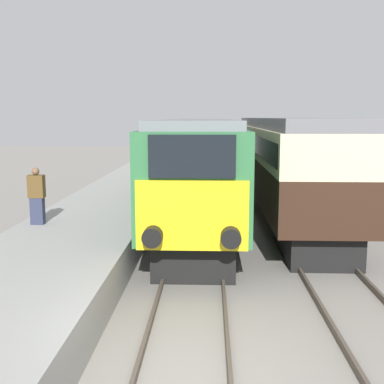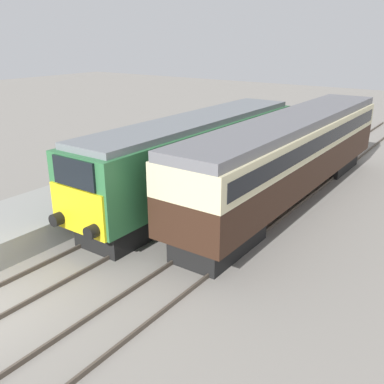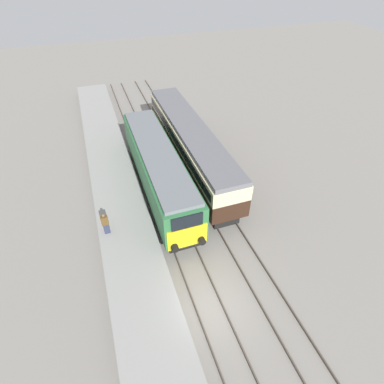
% 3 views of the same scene
% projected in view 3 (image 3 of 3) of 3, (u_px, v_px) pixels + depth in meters
% --- Properties ---
extents(ground_plane, '(120.00, 120.00, 0.00)m').
position_uv_depth(ground_plane, '(210.00, 310.00, 16.14)').
color(ground_plane, gray).
extents(platform_left, '(3.50, 50.00, 0.92)m').
position_uv_depth(platform_left, '(123.00, 218.00, 20.79)').
color(platform_left, gray).
rests_on(platform_left, ground_plane).
extents(rails_near_track, '(1.51, 60.00, 0.14)m').
position_uv_depth(rails_near_track, '(182.00, 241.00, 19.71)').
color(rails_near_track, '#4C4238').
rests_on(rails_near_track, ground_plane).
extents(rails_far_track, '(1.50, 60.00, 0.14)m').
position_uv_depth(rails_far_track, '(229.00, 229.00, 20.56)').
color(rails_far_track, '#4C4238').
rests_on(rails_far_track, ground_plane).
extents(locomotive, '(2.70, 14.04, 3.84)m').
position_uv_depth(locomotive, '(158.00, 169.00, 22.41)').
color(locomotive, black).
rests_on(locomotive, ground_plane).
extents(passenger_carriage, '(2.75, 16.41, 3.89)m').
position_uv_depth(passenger_carriage, '(190.00, 142.00, 24.96)').
color(passenger_carriage, black).
rests_on(passenger_carriage, ground_plane).
extents(person_on_platform, '(0.44, 0.26, 1.61)m').
position_uv_depth(person_on_platform, '(105.00, 224.00, 18.67)').
color(person_on_platform, '#2D334C').
rests_on(person_on_platform, platform_left).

